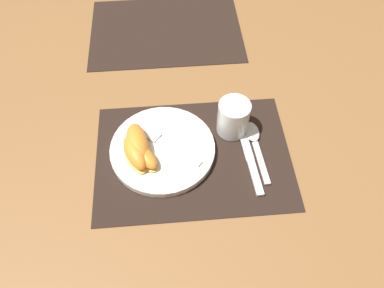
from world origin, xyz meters
TOP-DOWN VIEW (x-y plane):
  - ground_plane at (0.00, 0.00)m, footprint 3.00×3.00m
  - placemat at (0.00, 0.00)m, footprint 0.44×0.31m
  - placemat_far at (-0.04, 0.45)m, footprint 0.44×0.31m
  - plate at (-0.07, 0.02)m, footprint 0.24×0.24m
  - juice_glass at (0.10, 0.07)m, footprint 0.07×0.07m
  - knife at (0.13, -0.01)m, footprint 0.03×0.22m
  - spoon at (0.15, 0.03)m, footprint 0.04×0.17m
  - fork at (-0.07, 0.04)m, footprint 0.16×0.13m
  - citrus_wedge_0 at (-0.12, 0.02)m, footprint 0.07×0.12m
  - citrus_wedge_1 at (-0.13, -0.01)m, footprint 0.08×0.11m
  - citrus_wedge_2 at (-0.11, -0.01)m, footprint 0.09×0.10m

SIDE VIEW (x-z plane):
  - ground_plane at x=0.00m, z-range 0.00..0.00m
  - placemat at x=0.00m, z-range 0.00..0.00m
  - placemat_far at x=-0.04m, z-range 0.00..0.00m
  - knife at x=0.13m, z-range 0.00..0.01m
  - spoon at x=0.15m, z-range 0.00..0.01m
  - plate at x=-0.07m, z-range 0.00..0.02m
  - fork at x=-0.07m, z-range 0.02..0.02m
  - citrus_wedge_2 at x=-0.11m, z-range 0.02..0.05m
  - citrus_wedge_1 at x=-0.13m, z-range 0.02..0.06m
  - citrus_wedge_0 at x=-0.12m, z-range 0.02..0.06m
  - juice_glass at x=0.10m, z-range 0.00..0.08m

